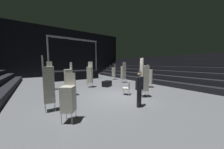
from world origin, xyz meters
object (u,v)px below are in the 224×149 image
Objects in this scene: chair_stack_rear_left at (68,98)px; chair_stack_mid_right at (123,72)px; man_with_tie at (139,87)px; chair_stack_mid_left at (150,76)px; equipment_road_case at (107,84)px; chair_stack_front_right at (50,76)px; chair_stack_rear_centre at (49,84)px; chair_stack_aisle_left at (144,78)px; chair_stack_front_left at (90,75)px; stage_riser at (73,74)px; chair_stack_mid_centre at (114,72)px; chair_stack_rear_right at (69,79)px; loose_chair_near_man at (127,87)px.

chair_stack_mid_right is at bearing -105.88° from chair_stack_rear_left.
chair_stack_mid_left is (4.24, 2.60, 0.02)m from man_with_tie.
chair_stack_rear_left is 1.99× the size of equipment_road_case.
chair_stack_mid_left is at bearing 164.20° from chair_stack_front_right.
chair_stack_rear_centre is at bearing -44.07° from man_with_tie.
chair_stack_aisle_left is at bearing 84.13° from chair_stack_rear_centre.
chair_stack_rear_left is 4.78m from chair_stack_aisle_left.
chair_stack_aisle_left is at bearing 150.46° from chair_stack_front_left.
chair_stack_mid_right is (3.82, -6.43, 0.52)m from stage_riser.
equipment_road_case is (4.53, -1.42, -0.90)m from chair_stack_front_right.
stage_riser is at bearing -95.04° from chair_stack_mid_left.
chair_stack_rear_centre is (-3.68, 1.97, 0.23)m from man_with_tie.
chair_stack_mid_left is 3.93m from equipment_road_case.
stage_riser reaches higher than chair_stack_mid_centre.
chair_stack_rear_right is 3.93m from loose_chair_near_man.
chair_stack_mid_centre is 0.92× the size of chair_stack_rear_right.
stage_riser is at bearing -106.72° from man_with_tie.
loose_chair_near_man is at bearing 147.49° from chair_stack_front_left.
chair_stack_rear_right is (0.84, 3.45, 0.21)m from chair_stack_rear_left.
chair_stack_mid_right is (3.99, 5.89, 0.15)m from man_with_tie.
loose_chair_near_man is (-0.55, 0.97, -0.70)m from chair_stack_aisle_left.
stage_riser is 7.30m from equipment_road_case.
chair_stack_front_right is at bearing 178.83° from chair_stack_rear_centre.
man_with_tie is 0.80× the size of chair_stack_rear_right.
man_with_tie is 0.77× the size of chair_stack_front_left.
chair_stack_mid_right is 2.91m from equipment_road_case.
chair_stack_mid_right is 0.93× the size of chair_stack_aisle_left.
chair_stack_rear_left is at bearing 22.21° from chair_stack_rear_centre.
chair_stack_rear_right is (-6.61, 1.32, 0.08)m from chair_stack_mid_left.
chair_stack_mid_right is at bearing -140.03° from man_with_tie.
chair_stack_front_right is 8.42m from chair_stack_mid_left.
chair_stack_front_right reaches higher than chair_stack_rear_right.
stage_riser is 8.79m from chair_stack_rear_right.
chair_stack_rear_right is 3.99m from equipment_road_case.
chair_stack_mid_centre is (4.62, 2.75, -0.13)m from chair_stack_front_left.
stage_riser is at bearing -149.09° from chair_stack_aisle_left.
chair_stack_mid_right is at bearing -173.05° from chair_stack_front_right.
chair_stack_rear_right is at bearing -74.75° from man_with_tie.
chair_stack_rear_left reaches higher than loose_chair_near_man.
chair_stack_rear_right reaches higher than chair_stack_rear_left.
chair_stack_rear_centre reaches higher than equipment_road_case.
chair_stack_rear_right is (-2.26, -1.76, -0.04)m from chair_stack_front_left.
stage_riser is at bearing 100.25° from chair_stack_mid_centre.
chair_stack_aisle_left is (3.90, -2.94, 0.13)m from chair_stack_rear_right.
chair_stack_front_left is 5.34m from chair_stack_mid_left.
chair_stack_front_right reaches higher than chair_stack_mid_centre.
chair_stack_rear_left is (-3.10, -5.21, -0.25)m from chair_stack_front_left.
chair_stack_front_left is at bearing -83.57° from chair_stack_rear_left.
chair_stack_rear_right is (-2.38, 3.93, 0.10)m from man_with_tie.
chair_stack_mid_right is (-0.25, 3.29, 0.13)m from chair_stack_mid_left.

